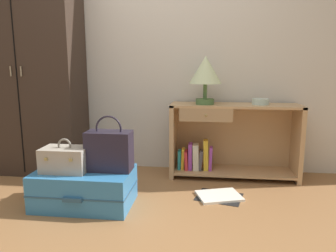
# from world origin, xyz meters

# --- Properties ---
(ground_plane) EXTENTS (9.00, 9.00, 0.00)m
(ground_plane) POSITION_xyz_m (0.00, 0.00, 0.00)
(ground_plane) COLOR olive
(back_wall) EXTENTS (6.40, 0.10, 2.60)m
(back_wall) POSITION_xyz_m (0.00, 1.50, 1.30)
(back_wall) COLOR beige
(back_wall) RESTS_ON ground_plane
(wardrobe) EXTENTS (0.99, 0.47, 2.02)m
(wardrobe) POSITION_xyz_m (-1.11, 1.20, 1.01)
(wardrobe) COLOR #33261E
(wardrobe) RESTS_ON ground_plane
(bookshelf) EXTENTS (1.20, 0.37, 0.70)m
(bookshelf) POSITION_xyz_m (0.83, 1.26, 0.35)
(bookshelf) COLOR tan
(bookshelf) RESTS_ON ground_plane
(table_lamp) EXTENTS (0.30, 0.30, 0.44)m
(table_lamp) POSITION_xyz_m (0.60, 1.21, 1.00)
(table_lamp) COLOR #4C7542
(table_lamp) RESTS_ON bookshelf
(bowl) EXTENTS (0.15, 0.15, 0.05)m
(bowl) POSITION_xyz_m (1.11, 1.25, 0.73)
(bowl) COLOR silver
(bowl) RESTS_ON bookshelf
(suitcase_large) EXTENTS (0.73, 0.47, 0.28)m
(suitcase_large) POSITION_xyz_m (-0.30, 0.45, 0.14)
(suitcase_large) COLOR teal
(suitcase_large) RESTS_ON ground_plane
(train_case) EXTENTS (0.34, 0.23, 0.25)m
(train_case) POSITION_xyz_m (-0.42, 0.42, 0.37)
(train_case) COLOR #A89E8E
(train_case) RESTS_ON suitcase_large
(handbag) EXTENTS (0.34, 0.18, 0.42)m
(handbag) POSITION_xyz_m (-0.10, 0.48, 0.43)
(handbag) COLOR #231E2D
(handbag) RESTS_ON suitcase_large
(bottle) EXTENTS (0.08, 0.08, 0.17)m
(bottle) POSITION_xyz_m (-0.79, 0.51, 0.08)
(bottle) COLOR white
(bottle) RESTS_ON ground_plane
(open_book_on_floor) EXTENTS (0.41, 0.36, 0.02)m
(open_book_on_floor) POSITION_xyz_m (0.74, 0.72, 0.01)
(open_book_on_floor) COLOR white
(open_book_on_floor) RESTS_ON ground_plane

